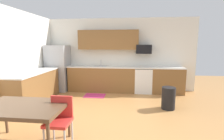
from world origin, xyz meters
The scene contains 18 objects.
ground_plane centered at (0.00, 0.00, 0.00)m, with size 12.00×12.00×0.00m, color #B77F47.
wall_back centered at (0.00, 2.65, 1.35)m, with size 5.80×0.10×2.70m, color white.
wall_left centered at (-2.65, 0.00, 1.35)m, with size 0.10×5.80×2.70m, color white.
cabinet_run_back centered at (-0.53, 2.30, 0.45)m, with size 2.44×0.60×0.90m, color brown.
cabinet_run_back_right centered at (1.84, 2.30, 0.45)m, with size 1.11×0.60×0.90m, color brown.
cabinet_run_left centered at (-2.30, 0.80, 0.45)m, with size 0.60×2.00×0.90m, color brown.
countertop_back centered at (0.00, 2.30, 0.92)m, with size 4.80×0.64×0.04m, color silver.
countertop_left centered at (-2.30, 0.80, 0.92)m, with size 0.64×2.00×0.04m, color silver.
upper_cabinets_back centered at (-0.30, 2.43, 1.90)m, with size 2.20×0.34×0.70m, color brown.
refrigerator centered at (-2.18, 2.22, 0.85)m, with size 0.76×0.70×1.70m, color #9EA0A5.
oven_range centered at (0.99, 2.30, 0.46)m, with size 0.60×0.60×0.91m.
microwave centered at (0.99, 2.40, 1.56)m, with size 0.54×0.36×0.32m, color black.
sink_basin centered at (-0.59, 2.30, 0.88)m, with size 0.48×0.40×0.14m, color #A5A8AD.
sink_faucet centered at (-0.59, 2.48, 1.04)m, with size 0.02×0.02×0.24m, color #B2B5BA.
dining_table centered at (-1.24, -1.30, 0.67)m, with size 1.40×0.90×0.73m.
chair_near_table centered at (-0.65, -1.19, 0.50)m, with size 0.40×0.40×0.85m.
trash_bin centered at (1.56, 0.73, 0.30)m, with size 0.36×0.36×0.60m, color black.
floor_mat centered at (-0.67, 1.65, 0.01)m, with size 0.70×0.50×0.01m, color #CC3372.
Camera 1 is at (0.54, -3.76, 1.73)m, focal length 26.85 mm.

